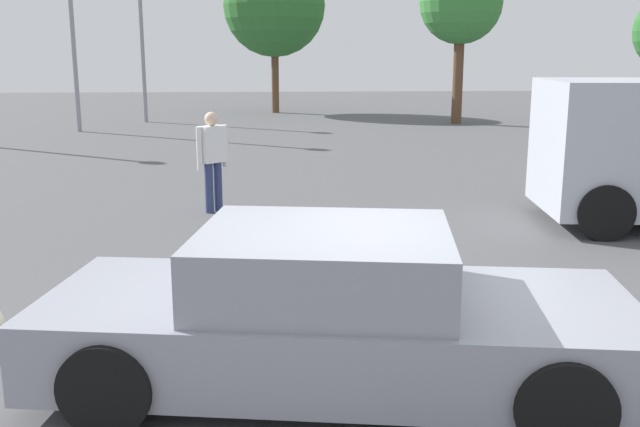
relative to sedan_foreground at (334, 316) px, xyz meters
The scene contains 6 objects.
ground_plane 0.69m from the sedan_foreground, 48.17° to the left, with size 80.00×80.00×0.00m, color #515154.
sedan_foreground is the anchor object (origin of this frame).
pedestrian 6.38m from the sedan_foreground, 102.48° to the left, with size 0.46×0.44×1.57m.
light_post_mid 22.07m from the sedan_foreground, 103.07° to the left, with size 0.44×0.44×5.43m.
tree_back_left 25.21m from the sedan_foreground, 90.67° to the left, with size 4.06×4.06×6.29m.
tree_back_right 21.18m from the sedan_foreground, 73.34° to the left, with size 2.80×2.80×5.49m.
Camera 1 is at (-0.70, -5.37, 2.50)m, focal length 40.74 mm.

